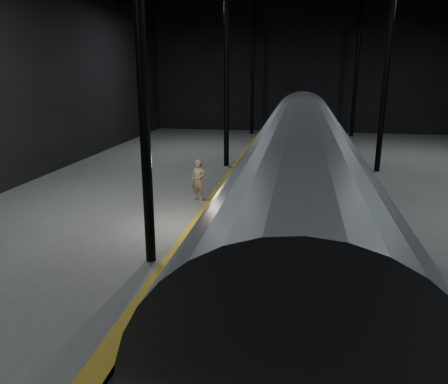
# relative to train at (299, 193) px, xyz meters

# --- Properties ---
(ground) EXTENTS (44.00, 44.00, 0.00)m
(ground) POSITION_rel_train_xyz_m (0.00, 2.80, -2.69)
(ground) COLOR black
(ground) RESTS_ON ground
(platform_left) EXTENTS (9.00, 43.80, 1.00)m
(platform_left) POSITION_rel_train_xyz_m (-7.50, 2.80, -2.19)
(platform_left) COLOR #555552
(platform_left) RESTS_ON ground
(tactile_strip) EXTENTS (0.50, 43.80, 0.01)m
(tactile_strip) POSITION_rel_train_xyz_m (-3.25, 2.80, -1.69)
(tactile_strip) COLOR olive
(tactile_strip) RESTS_ON platform_left
(track) EXTENTS (2.40, 43.00, 0.24)m
(track) POSITION_rel_train_xyz_m (0.00, 2.80, -2.63)
(track) COLOR #3F3328
(track) RESTS_ON ground
(train) EXTENTS (2.71, 18.06, 4.83)m
(train) POSITION_rel_train_xyz_m (0.00, 0.00, 0.00)
(train) COLOR #ABADB3
(train) RESTS_ON ground
(woman) EXTENTS (0.68, 0.55, 1.60)m
(woman) POSITION_rel_train_xyz_m (-3.80, 4.36, -0.89)
(woman) COLOR #8E7E57
(woman) RESTS_ON platform_left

